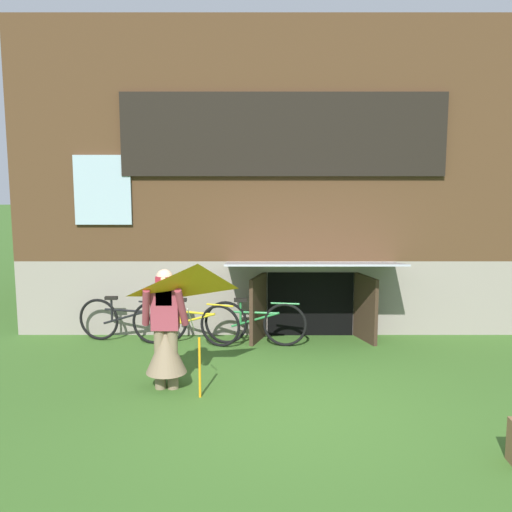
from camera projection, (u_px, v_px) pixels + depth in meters
ground_plane at (293, 406)px, 7.54m from camera, size 60.00×60.00×0.00m
log_house at (279, 175)px, 12.47m from camera, size 8.71×5.93×5.08m
person at (167, 339)px, 8.01m from camera, size 0.61×0.52×1.54m
kite at (199, 304)px, 7.30m from camera, size 1.25×1.31×1.54m
bicycle_green at (256, 323)px, 9.90m from camera, size 1.60×0.28×0.74m
bicycle_yellow at (194, 322)px, 9.96m from camera, size 1.49×0.57×0.71m
bicycle_black at (126, 320)px, 10.06m from camera, size 1.56×0.41×0.73m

